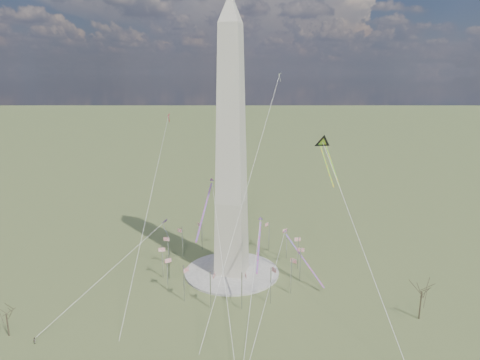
% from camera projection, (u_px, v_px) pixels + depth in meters
% --- Properties ---
extents(ground, '(2000.00, 2000.00, 0.00)m').
position_uv_depth(ground, '(232.00, 273.00, 164.13)').
color(ground, '#455E2F').
rests_on(ground, ground).
extents(plaza, '(36.00, 36.00, 0.80)m').
position_uv_depth(plaza, '(232.00, 272.00, 164.03)').
color(plaza, beige).
rests_on(plaza, ground).
extents(washington_monument, '(15.56, 15.56, 100.00)m').
position_uv_depth(washington_monument, '(231.00, 150.00, 152.42)').
color(washington_monument, '#ADA891').
rests_on(washington_monument, plaza).
extents(flagpole_ring, '(54.40, 54.40, 13.00)m').
position_uv_depth(flagpole_ring, '(232.00, 255.00, 162.35)').
color(flagpole_ring, silver).
rests_on(flagpole_ring, ground).
extents(tree_near, '(7.92, 7.92, 13.86)m').
position_uv_depth(tree_near, '(422.00, 290.00, 131.25)').
color(tree_near, '#4A412D').
rests_on(tree_near, ground).
extents(tree_far, '(5.95, 5.95, 10.42)m').
position_uv_depth(tree_far, '(6.00, 313.00, 123.22)').
color(tree_far, '#4A412D').
rests_on(tree_far, ground).
extents(person_west, '(1.14, 1.08, 1.85)m').
position_uv_depth(person_west, '(35.00, 340.00, 121.30)').
color(person_west, gray).
rests_on(person_west, ground).
extents(kite_delta_black, '(11.26, 19.19, 15.75)m').
position_uv_depth(kite_delta_black, '(324.00, 145.00, 157.18)').
color(kite_delta_black, black).
rests_on(kite_delta_black, ground).
extents(kite_diamond_purple, '(2.18, 2.84, 8.30)m').
position_uv_depth(kite_diamond_purple, '(165.00, 224.00, 168.33)').
color(kite_diamond_purple, '#4B1C7E').
rests_on(kite_diamond_purple, ground).
extents(kite_streamer_left, '(3.85, 18.46, 12.71)m').
position_uv_depth(kite_streamer_left, '(259.00, 238.00, 142.08)').
color(kite_streamer_left, '#E02349').
rests_on(kite_streamer_left, ground).
extents(kite_streamer_mid, '(3.32, 24.19, 16.60)m').
position_uv_depth(kite_streamer_mid, '(207.00, 200.00, 153.50)').
color(kite_streamer_mid, '#E02349').
rests_on(kite_streamer_mid, ground).
extents(kite_streamer_right, '(17.50, 15.70, 15.25)m').
position_uv_depth(kite_streamer_right, '(298.00, 250.00, 158.00)').
color(kite_streamer_right, '#E02349').
rests_on(kite_streamer_right, ground).
extents(kite_small_red, '(1.55, 1.37, 4.11)m').
position_uv_depth(kite_small_red, '(169.00, 116.00, 193.84)').
color(kite_small_red, red).
rests_on(kite_small_red, ground).
extents(kite_small_white, '(1.30, 1.90, 3.99)m').
position_uv_depth(kite_small_white, '(280.00, 75.00, 190.72)').
color(kite_small_white, white).
rests_on(kite_small_white, ground).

